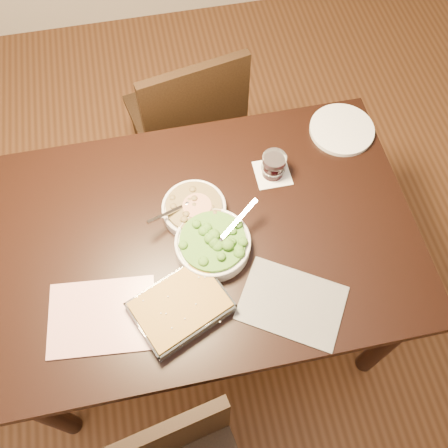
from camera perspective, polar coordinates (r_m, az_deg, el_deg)
name	(u,v)px	position (r m, az deg, el deg)	size (l,w,h in m)	color
ground	(206,310)	(2.30, -2.02, -9.81)	(4.00, 4.00, 0.00)	#442613
table	(200,248)	(1.69, -2.71, -2.78)	(1.40, 0.90, 0.75)	black
magazine_a	(102,316)	(1.54, -13.77, -10.20)	(0.31, 0.23, 0.01)	#AA303E
magazine_b	(292,303)	(1.52, 7.77, -8.93)	(0.30, 0.21, 0.01)	#23232A
coaster	(272,173)	(1.73, 5.55, 5.81)	(0.12, 0.12, 0.00)	white
stew_bowl	(194,209)	(1.62, -3.44, 1.72)	(0.22, 0.21, 0.08)	silver
broccoli_bowl	(213,244)	(1.55, -1.28, -2.28)	(0.25, 0.24, 0.09)	silver
baking_dish	(181,307)	(1.49, -4.98, -9.40)	(0.33, 0.29, 0.05)	silver
wine_tumbler	(274,165)	(1.69, 5.69, 6.73)	(0.08, 0.08, 0.09)	black
dinner_plate	(342,130)	(1.87, 13.32, 10.46)	(0.23, 0.23, 0.02)	silver
chair_far	(189,121)	(2.18, -4.05, 11.66)	(0.50, 0.50, 0.91)	black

